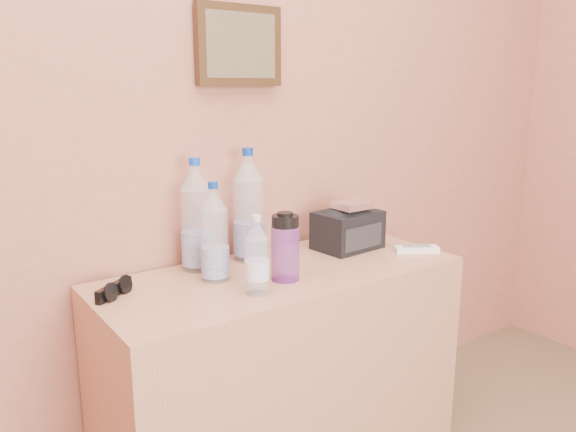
{
  "coord_description": "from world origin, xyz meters",
  "views": [
    {
      "loc": [
        -0.66,
        0.38,
        1.28
      ],
      "look_at": [
        0.29,
        1.71,
        0.9
      ],
      "focal_mm": 35.0,
      "sensor_mm": 36.0,
      "label": 1
    }
  ],
  "objects_px": {
    "dresser": "(282,375)",
    "sunglasses": "(114,290)",
    "pet_large_a": "(215,237)",
    "pet_large_c": "(249,211)",
    "pet_large_b": "(197,221)",
    "toiletry_bag": "(348,228)",
    "nalgene_bottle": "(285,247)",
    "ac_remote": "(417,249)",
    "pet_small": "(257,259)",
    "foil_packet": "(352,205)"
  },
  "relations": [
    {
      "from": "pet_large_a",
      "to": "sunglasses",
      "type": "height_order",
      "value": "pet_large_a"
    },
    {
      "from": "sunglasses",
      "to": "toiletry_bag",
      "type": "height_order",
      "value": "toiletry_bag"
    },
    {
      "from": "pet_large_c",
      "to": "pet_small",
      "type": "relative_size",
      "value": 1.66
    },
    {
      "from": "dresser",
      "to": "sunglasses",
      "type": "relative_size",
      "value": 8.13
    },
    {
      "from": "toiletry_bag",
      "to": "foil_packet",
      "type": "xyz_separation_m",
      "value": [
        -0.01,
        -0.03,
        0.09
      ]
    },
    {
      "from": "pet_large_c",
      "to": "nalgene_bottle",
      "type": "bearing_deg",
      "value": -95.19
    },
    {
      "from": "pet_large_c",
      "to": "foil_packet",
      "type": "distance_m",
      "value": 0.36
    },
    {
      "from": "nalgene_bottle",
      "to": "ac_remote",
      "type": "xyz_separation_m",
      "value": [
        0.53,
        -0.03,
        -0.09
      ]
    },
    {
      "from": "pet_large_b",
      "to": "pet_large_a",
      "type": "bearing_deg",
      "value": -92.13
    },
    {
      "from": "sunglasses",
      "to": "foil_packet",
      "type": "bearing_deg",
      "value": -38.87
    },
    {
      "from": "ac_remote",
      "to": "nalgene_bottle",
      "type": "bearing_deg",
      "value": -152.41
    },
    {
      "from": "pet_small",
      "to": "foil_packet",
      "type": "bearing_deg",
      "value": 18.14
    },
    {
      "from": "toiletry_bag",
      "to": "sunglasses",
      "type": "bearing_deg",
      "value": 174.24
    },
    {
      "from": "pet_small",
      "to": "nalgene_bottle",
      "type": "bearing_deg",
      "value": 20.06
    },
    {
      "from": "pet_large_c",
      "to": "sunglasses",
      "type": "height_order",
      "value": "pet_large_c"
    },
    {
      "from": "pet_large_b",
      "to": "nalgene_bottle",
      "type": "distance_m",
      "value": 0.3
    },
    {
      "from": "dresser",
      "to": "ac_remote",
      "type": "height_order",
      "value": "ac_remote"
    },
    {
      "from": "pet_large_b",
      "to": "pet_small",
      "type": "bearing_deg",
      "value": -83.08
    },
    {
      "from": "pet_large_a",
      "to": "pet_large_c",
      "type": "height_order",
      "value": "pet_large_c"
    },
    {
      "from": "pet_small",
      "to": "pet_large_b",
      "type": "bearing_deg",
      "value": 96.92
    },
    {
      "from": "pet_large_a",
      "to": "ac_remote",
      "type": "height_order",
      "value": "pet_large_a"
    },
    {
      "from": "sunglasses",
      "to": "ac_remote",
      "type": "distance_m",
      "value": 1.01
    },
    {
      "from": "dresser",
      "to": "ac_remote",
      "type": "distance_m",
      "value": 0.62
    },
    {
      "from": "dresser",
      "to": "pet_large_b",
      "type": "bearing_deg",
      "value": 140.28
    },
    {
      "from": "nalgene_bottle",
      "to": "ac_remote",
      "type": "bearing_deg",
      "value": -3.37
    },
    {
      "from": "pet_small",
      "to": "ac_remote",
      "type": "bearing_deg",
      "value": 1.33
    },
    {
      "from": "sunglasses",
      "to": "ac_remote",
      "type": "height_order",
      "value": "sunglasses"
    },
    {
      "from": "pet_small",
      "to": "foil_packet",
      "type": "distance_m",
      "value": 0.52
    },
    {
      "from": "dresser",
      "to": "pet_large_c",
      "type": "xyz_separation_m",
      "value": [
        -0.02,
        0.16,
        0.52
      ]
    },
    {
      "from": "pet_large_b",
      "to": "sunglasses",
      "type": "bearing_deg",
      "value": -164.61
    },
    {
      "from": "sunglasses",
      "to": "toiletry_bag",
      "type": "xyz_separation_m",
      "value": [
        0.83,
        -0.02,
        0.06
      ]
    },
    {
      "from": "dresser",
      "to": "pet_small",
      "type": "relative_size",
      "value": 5.16
    },
    {
      "from": "nalgene_bottle",
      "to": "foil_packet",
      "type": "bearing_deg",
      "value": 17.45
    },
    {
      "from": "pet_large_a",
      "to": "pet_small",
      "type": "height_order",
      "value": "pet_large_a"
    },
    {
      "from": "pet_large_a",
      "to": "pet_small",
      "type": "distance_m",
      "value": 0.17
    },
    {
      "from": "dresser",
      "to": "pet_large_c",
      "type": "height_order",
      "value": "pet_large_c"
    },
    {
      "from": "pet_large_a",
      "to": "nalgene_bottle",
      "type": "distance_m",
      "value": 0.21
    },
    {
      "from": "pet_large_c",
      "to": "pet_small",
      "type": "bearing_deg",
      "value": -117.83
    },
    {
      "from": "pet_large_c",
      "to": "toiletry_bag",
      "type": "distance_m",
      "value": 0.37
    },
    {
      "from": "dresser",
      "to": "sunglasses",
      "type": "height_order",
      "value": "sunglasses"
    },
    {
      "from": "sunglasses",
      "to": "foil_packet",
      "type": "distance_m",
      "value": 0.83
    },
    {
      "from": "pet_small",
      "to": "foil_packet",
      "type": "relative_size",
      "value": 1.96
    },
    {
      "from": "pet_large_c",
      "to": "pet_small",
      "type": "height_order",
      "value": "pet_large_c"
    },
    {
      "from": "toiletry_bag",
      "to": "nalgene_bottle",
      "type": "bearing_deg",
      "value": -163.4
    },
    {
      "from": "dresser",
      "to": "ac_remote",
      "type": "bearing_deg",
      "value": -11.95
    },
    {
      "from": "pet_large_a",
      "to": "pet_large_b",
      "type": "distance_m",
      "value": 0.13
    },
    {
      "from": "pet_large_a",
      "to": "toiletry_bag",
      "type": "bearing_deg",
      "value": 2.38
    },
    {
      "from": "pet_large_b",
      "to": "toiletry_bag",
      "type": "bearing_deg",
      "value": -10.69
    },
    {
      "from": "sunglasses",
      "to": "dresser",
      "type": "bearing_deg",
      "value": -45.55
    },
    {
      "from": "pet_large_a",
      "to": "ac_remote",
      "type": "xyz_separation_m",
      "value": [
        0.7,
        -0.15,
        -0.12
      ]
    }
  ]
}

